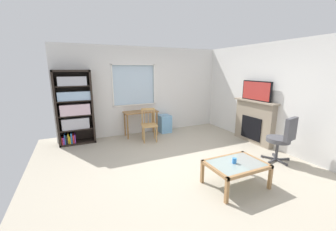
{
  "coord_description": "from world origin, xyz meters",
  "views": [
    {
      "loc": [
        -1.97,
        -3.57,
        1.96
      ],
      "look_at": [
        -0.09,
        0.51,
        0.94
      ],
      "focal_mm": 22.01,
      "sensor_mm": 36.0,
      "label": 1
    }
  ],
  "objects_px": {
    "fireplace": "(254,121)",
    "tv": "(256,91)",
    "bookshelf": "(74,107)",
    "office_chair": "(283,137)",
    "wooden_chair": "(149,124)",
    "plastic_drawer_unit": "(164,123)",
    "sippy_cup": "(234,161)",
    "desk_under_window": "(141,115)",
    "coffee_table": "(236,166)"
  },
  "relations": [
    {
      "from": "plastic_drawer_unit",
      "to": "tv",
      "type": "distance_m",
      "value": 2.82
    },
    {
      "from": "tv",
      "to": "desk_under_window",
      "type": "bearing_deg",
      "value": 145.0
    },
    {
      "from": "fireplace",
      "to": "sippy_cup",
      "type": "height_order",
      "value": "fireplace"
    },
    {
      "from": "desk_under_window",
      "to": "coffee_table",
      "type": "distance_m",
      "value": 3.36
    },
    {
      "from": "plastic_drawer_unit",
      "to": "office_chair",
      "type": "bearing_deg",
      "value": -65.54
    },
    {
      "from": "bookshelf",
      "to": "coffee_table",
      "type": "distance_m",
      "value": 4.2
    },
    {
      "from": "coffee_table",
      "to": "tv",
      "type": "bearing_deg",
      "value": 37.16
    },
    {
      "from": "bookshelf",
      "to": "wooden_chair",
      "type": "xyz_separation_m",
      "value": [
        1.83,
        -0.62,
        -0.53
      ]
    },
    {
      "from": "fireplace",
      "to": "sippy_cup",
      "type": "bearing_deg",
      "value": -143.71
    },
    {
      "from": "fireplace",
      "to": "tv",
      "type": "xyz_separation_m",
      "value": [
        -0.02,
        0.0,
        0.83
      ]
    },
    {
      "from": "tv",
      "to": "office_chair",
      "type": "relative_size",
      "value": 0.91
    },
    {
      "from": "office_chair",
      "to": "coffee_table",
      "type": "bearing_deg",
      "value": -168.69
    },
    {
      "from": "desk_under_window",
      "to": "plastic_drawer_unit",
      "type": "relative_size",
      "value": 1.81
    },
    {
      "from": "desk_under_window",
      "to": "fireplace",
      "type": "distance_m",
      "value": 3.17
    },
    {
      "from": "fireplace",
      "to": "sippy_cup",
      "type": "xyz_separation_m",
      "value": [
        -2.01,
        -1.48,
        -0.11
      ]
    },
    {
      "from": "tv",
      "to": "wooden_chair",
      "type": "bearing_deg",
      "value": 152.75
    },
    {
      "from": "coffee_table",
      "to": "plastic_drawer_unit",
      "type": "bearing_deg",
      "value": 87.3
    },
    {
      "from": "sippy_cup",
      "to": "tv",
      "type": "bearing_deg",
      "value": 36.53
    },
    {
      "from": "wooden_chair",
      "to": "office_chair",
      "type": "height_order",
      "value": "office_chair"
    },
    {
      "from": "tv",
      "to": "coffee_table",
      "type": "height_order",
      "value": "tv"
    },
    {
      "from": "desk_under_window",
      "to": "wooden_chair",
      "type": "xyz_separation_m",
      "value": [
        0.07,
        -0.51,
        -0.15
      ]
    },
    {
      "from": "bookshelf",
      "to": "office_chair",
      "type": "xyz_separation_m",
      "value": [
        3.92,
        -3.09,
        -0.44
      ]
    },
    {
      "from": "wooden_chair",
      "to": "sippy_cup",
      "type": "distance_m",
      "value": 2.82
    },
    {
      "from": "desk_under_window",
      "to": "coffee_table",
      "type": "height_order",
      "value": "desk_under_window"
    },
    {
      "from": "sippy_cup",
      "to": "coffee_table",
      "type": "bearing_deg",
      "value": -5.14
    },
    {
      "from": "bookshelf",
      "to": "fireplace",
      "type": "distance_m",
      "value": 4.78
    },
    {
      "from": "tv",
      "to": "sippy_cup",
      "type": "bearing_deg",
      "value": -143.47
    },
    {
      "from": "bookshelf",
      "to": "desk_under_window",
      "type": "xyz_separation_m",
      "value": [
        1.75,
        -0.11,
        -0.38
      ]
    },
    {
      "from": "fireplace",
      "to": "wooden_chair",
      "type": "bearing_deg",
      "value": 152.91
    },
    {
      "from": "office_chair",
      "to": "fireplace",
      "type": "bearing_deg",
      "value": 69.61
    },
    {
      "from": "wooden_chair",
      "to": "plastic_drawer_unit",
      "type": "bearing_deg",
      "value": 38.33
    },
    {
      "from": "desk_under_window",
      "to": "tv",
      "type": "xyz_separation_m",
      "value": [
        2.58,
        -1.81,
        0.78
      ]
    },
    {
      "from": "bookshelf",
      "to": "wooden_chair",
      "type": "height_order",
      "value": "bookshelf"
    },
    {
      "from": "bookshelf",
      "to": "tv",
      "type": "xyz_separation_m",
      "value": [
        4.34,
        -1.92,
        0.4
      ]
    },
    {
      "from": "office_chair",
      "to": "tv",
      "type": "bearing_deg",
      "value": 70.39
    },
    {
      "from": "wooden_chair",
      "to": "plastic_drawer_unit",
      "type": "xyz_separation_m",
      "value": [
        0.71,
        0.56,
        -0.19
      ]
    },
    {
      "from": "plastic_drawer_unit",
      "to": "sippy_cup",
      "type": "distance_m",
      "value": 3.35
    },
    {
      "from": "wooden_chair",
      "to": "tv",
      "type": "xyz_separation_m",
      "value": [
        2.51,
        -1.29,
        0.94
      ]
    },
    {
      "from": "wooden_chair",
      "to": "sippy_cup",
      "type": "height_order",
      "value": "wooden_chair"
    },
    {
      "from": "fireplace",
      "to": "office_chair",
      "type": "relative_size",
      "value": 1.28
    },
    {
      "from": "fireplace",
      "to": "coffee_table",
      "type": "relative_size",
      "value": 1.34
    },
    {
      "from": "plastic_drawer_unit",
      "to": "sippy_cup",
      "type": "xyz_separation_m",
      "value": [
        -0.2,
        -3.34,
        0.19
      ]
    },
    {
      "from": "bookshelf",
      "to": "sippy_cup",
      "type": "height_order",
      "value": "bookshelf"
    },
    {
      "from": "desk_under_window",
      "to": "office_chair",
      "type": "xyz_separation_m",
      "value": [
        2.16,
        -2.98,
        -0.06
      ]
    },
    {
      "from": "plastic_drawer_unit",
      "to": "wooden_chair",
      "type": "bearing_deg",
      "value": -141.67
    },
    {
      "from": "coffee_table",
      "to": "fireplace",
      "type": "bearing_deg",
      "value": 36.91
    },
    {
      "from": "tv",
      "to": "coffee_table",
      "type": "bearing_deg",
      "value": -142.84
    },
    {
      "from": "fireplace",
      "to": "desk_under_window",
      "type": "bearing_deg",
      "value": 145.19
    },
    {
      "from": "wooden_chair",
      "to": "tv",
      "type": "relative_size",
      "value": 0.99
    },
    {
      "from": "bookshelf",
      "to": "office_chair",
      "type": "relative_size",
      "value": 1.94
    }
  ]
}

